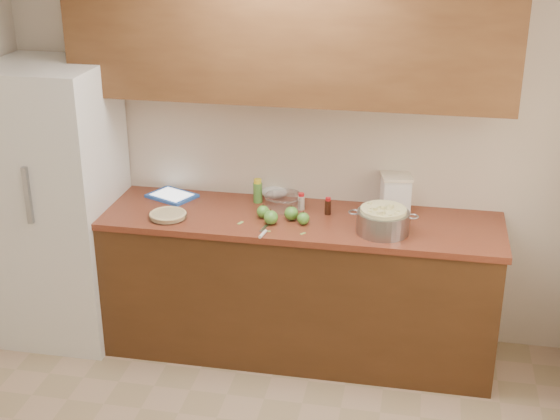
% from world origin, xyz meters
% --- Properties ---
extents(room_shell, '(3.60, 3.60, 3.60)m').
position_xyz_m(room_shell, '(0.00, 0.00, 1.30)').
color(room_shell, tan).
rests_on(room_shell, ground).
extents(counter_run, '(2.64, 0.68, 0.92)m').
position_xyz_m(counter_run, '(0.00, 1.48, 0.46)').
color(counter_run, '#482A14').
rests_on(counter_run, ground).
extents(upper_cabinets, '(2.60, 0.34, 0.70)m').
position_xyz_m(upper_cabinets, '(0.00, 1.63, 1.95)').
color(upper_cabinets, brown).
rests_on(upper_cabinets, room_shell).
extents(fridge, '(0.70, 0.70, 1.80)m').
position_xyz_m(fridge, '(-1.44, 1.44, 0.90)').
color(fridge, white).
rests_on(fridge, ground).
extents(pie, '(0.23, 0.23, 0.04)m').
position_xyz_m(pie, '(-0.67, 1.31, 0.94)').
color(pie, silver).
rests_on(pie, counter_run).
extents(colander, '(0.40, 0.30, 0.15)m').
position_xyz_m(colander, '(0.61, 1.35, 0.99)').
color(colander, gray).
rests_on(colander, counter_run).
extents(flour_canister, '(0.21, 0.21, 0.22)m').
position_xyz_m(flour_canister, '(0.66, 1.72, 1.03)').
color(flour_canister, white).
rests_on(flour_canister, counter_run).
extents(tablet, '(0.35, 0.31, 0.02)m').
position_xyz_m(tablet, '(-0.76, 1.65, 0.93)').
color(tablet, blue).
rests_on(tablet, counter_run).
extents(paring_knife, '(0.05, 0.20, 0.02)m').
position_xyz_m(paring_knife, '(-0.06, 1.19, 0.93)').
color(paring_knife, gray).
rests_on(paring_knife, counter_run).
extents(lemon_bottle, '(0.06, 0.06, 0.15)m').
position_xyz_m(lemon_bottle, '(-0.20, 1.67, 0.99)').
color(lemon_bottle, '#4C8C38').
rests_on(lemon_bottle, counter_run).
extents(cinnamon_shaker, '(0.04, 0.04, 0.11)m').
position_xyz_m(cinnamon_shaker, '(0.09, 1.60, 0.97)').
color(cinnamon_shaker, beige).
rests_on(cinnamon_shaker, counter_run).
extents(vanilla_bottle, '(0.04, 0.04, 0.11)m').
position_xyz_m(vanilla_bottle, '(0.26, 1.56, 0.97)').
color(vanilla_bottle, black).
rests_on(vanilla_bottle, counter_run).
extents(mixing_bowl, '(0.24, 0.24, 0.09)m').
position_xyz_m(mixing_bowl, '(-0.02, 1.60, 0.97)').
color(mixing_bowl, silver).
rests_on(mixing_bowl, counter_run).
extents(paper_towel, '(0.17, 0.15, 0.07)m').
position_xyz_m(paper_towel, '(-0.11, 1.77, 0.95)').
color(paper_towel, white).
rests_on(paper_towel, counter_run).
extents(apple_left, '(0.08, 0.08, 0.09)m').
position_xyz_m(apple_left, '(-0.11, 1.43, 0.96)').
color(apple_left, '#509632').
rests_on(apple_left, counter_run).
extents(apple_center, '(0.08, 0.08, 0.10)m').
position_xyz_m(apple_center, '(0.06, 1.43, 0.96)').
color(apple_center, '#509632').
rests_on(apple_center, counter_run).
extents(apple_front, '(0.08, 0.08, 0.10)m').
position_xyz_m(apple_front, '(-0.05, 1.34, 0.96)').
color(apple_front, '#509632').
rests_on(apple_front, counter_run).
extents(apple_extra, '(0.07, 0.07, 0.09)m').
position_xyz_m(apple_extra, '(0.14, 1.38, 0.96)').
color(apple_extra, '#509632').
rests_on(apple_extra, counter_run).
extents(peel_a, '(0.03, 0.04, 0.00)m').
position_xyz_m(peel_a, '(0.16, 1.24, 0.92)').
color(peel_a, '#9CC05D').
rests_on(peel_a, counter_run).
extents(peel_b, '(0.03, 0.02, 0.00)m').
position_xyz_m(peel_b, '(-0.04, 1.23, 0.92)').
color(peel_b, '#9CC05D').
rests_on(peel_b, counter_run).
extents(peel_c, '(0.03, 0.05, 0.00)m').
position_xyz_m(peel_c, '(-0.23, 1.32, 0.92)').
color(peel_c, '#9CC05D').
rests_on(peel_c, counter_run).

